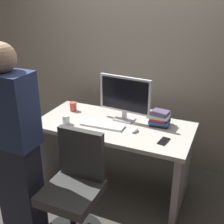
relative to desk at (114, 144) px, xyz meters
The scene contains 12 objects.
ground_plane 0.52m from the desk, ahead, with size 9.00×9.00×0.00m, color #4C4742.
wall_back 1.25m from the desk, 90.00° to the left, with size 6.40×0.10×3.00m, color #9E9384.
desk is the anchor object (origin of this frame).
office_chair 0.73m from the desk, 93.23° to the right, with size 0.52×0.52×0.94m.
person_at_desk 1.03m from the desk, 120.20° to the right, with size 0.40×0.24×1.64m.
monitor 0.50m from the desk, 66.36° to the left, with size 0.54×0.16×0.46m.
keyboard 0.26m from the desk, 135.87° to the right, with size 0.43×0.13×0.02m, color white.
mouse 0.35m from the desk, 16.31° to the right, with size 0.06×0.10×0.03m, color white.
cup_near_keyboard 0.54m from the desk, 157.44° to the right, with size 0.07×0.07×0.09m, color silver.
cup_by_monitor 0.62m from the desk, 166.23° to the left, with size 0.07×0.07×0.10m, color #D84C3F.
book_stack 0.53m from the desk, 21.17° to the left, with size 0.22×0.18×0.15m.
cell_phone 0.60m from the desk, 15.47° to the right, with size 0.07×0.14×0.01m, color black.
Camera 1 is at (1.00, -2.33, 1.96)m, focal length 45.78 mm.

